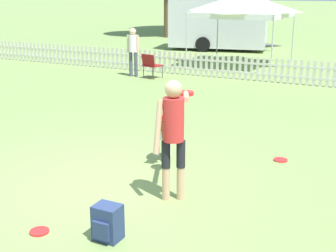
{
  "coord_description": "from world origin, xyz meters",
  "views": [
    {
      "loc": [
        3.7,
        -5.19,
        2.76
      ],
      "look_at": [
        0.68,
        0.83,
        0.79
      ],
      "focal_mm": 50.0,
      "sensor_mm": 36.0,
      "label": 1
    }
  ],
  "objects_px": {
    "backpack_on_grass": "(107,223)",
    "folding_chair_blue_left": "(151,64)",
    "frisbee_near_dog": "(281,160)",
    "leaping_dog": "(165,130)",
    "canopy_tent_secondary": "(243,5)",
    "spectator_standing": "(133,47)",
    "handler_person": "(174,126)",
    "frisbee_near_handler": "(39,231)",
    "equipment_trailer": "(219,22)"
  },
  "relations": [
    {
      "from": "backpack_on_grass",
      "to": "canopy_tent_secondary",
      "type": "relative_size",
      "value": 0.13
    },
    {
      "from": "frisbee_near_handler",
      "to": "backpack_on_grass",
      "type": "distance_m",
      "value": 0.87
    },
    {
      "from": "frisbee_near_dog",
      "to": "canopy_tent_secondary",
      "type": "bearing_deg",
      "value": 111.9
    },
    {
      "from": "canopy_tent_secondary",
      "to": "spectator_standing",
      "type": "xyz_separation_m",
      "value": [
        -2.45,
        -3.77,
        -1.27
      ]
    },
    {
      "from": "spectator_standing",
      "to": "equipment_trailer",
      "type": "bearing_deg",
      "value": -98.44
    },
    {
      "from": "folding_chair_blue_left",
      "to": "equipment_trailer",
      "type": "relative_size",
      "value": 0.15
    },
    {
      "from": "backpack_on_grass",
      "to": "folding_chair_blue_left",
      "type": "bearing_deg",
      "value": 115.84
    },
    {
      "from": "leaping_dog",
      "to": "folding_chair_blue_left",
      "type": "bearing_deg",
      "value": -90.98
    },
    {
      "from": "spectator_standing",
      "to": "frisbee_near_dog",
      "type": "bearing_deg",
      "value": 128.66
    },
    {
      "from": "backpack_on_grass",
      "to": "handler_person",
      "type": "bearing_deg",
      "value": 82.03
    },
    {
      "from": "handler_person",
      "to": "spectator_standing",
      "type": "height_order",
      "value": "handler_person"
    },
    {
      "from": "handler_person",
      "to": "frisbee_near_dog",
      "type": "height_order",
      "value": "handler_person"
    },
    {
      "from": "frisbee_near_handler",
      "to": "backpack_on_grass",
      "type": "xyz_separation_m",
      "value": [
        0.81,
        0.23,
        0.2
      ]
    },
    {
      "from": "frisbee_near_handler",
      "to": "backpack_on_grass",
      "type": "height_order",
      "value": "backpack_on_grass"
    },
    {
      "from": "leaping_dog",
      "to": "spectator_standing",
      "type": "bearing_deg",
      "value": -86.93
    },
    {
      "from": "handler_person",
      "to": "leaping_dog",
      "type": "relative_size",
      "value": 1.77
    },
    {
      "from": "folding_chair_blue_left",
      "to": "spectator_standing",
      "type": "height_order",
      "value": "spectator_standing"
    },
    {
      "from": "handler_person",
      "to": "backpack_on_grass",
      "type": "distance_m",
      "value": 1.58
    },
    {
      "from": "folding_chair_blue_left",
      "to": "handler_person",
      "type": "bearing_deg",
      "value": 133.12
    },
    {
      "from": "equipment_trailer",
      "to": "canopy_tent_secondary",
      "type": "bearing_deg",
      "value": -71.36
    },
    {
      "from": "handler_person",
      "to": "canopy_tent_secondary",
      "type": "relative_size",
      "value": 0.52
    },
    {
      "from": "leaping_dog",
      "to": "spectator_standing",
      "type": "distance_m",
      "value": 8.06
    },
    {
      "from": "spectator_standing",
      "to": "folding_chair_blue_left",
      "type": "bearing_deg",
      "value": 163.72
    },
    {
      "from": "handler_person",
      "to": "backpack_on_grass",
      "type": "relative_size",
      "value": 3.93
    },
    {
      "from": "frisbee_near_handler",
      "to": "backpack_on_grass",
      "type": "relative_size",
      "value": 0.55
    },
    {
      "from": "backpack_on_grass",
      "to": "canopy_tent_secondary",
      "type": "xyz_separation_m",
      "value": [
        -2.67,
        12.97,
        2.01
      ]
    },
    {
      "from": "frisbee_near_handler",
      "to": "handler_person",
      "type": "bearing_deg",
      "value": 57.54
    },
    {
      "from": "leaping_dog",
      "to": "canopy_tent_secondary",
      "type": "relative_size",
      "value": 0.3
    },
    {
      "from": "backpack_on_grass",
      "to": "equipment_trailer",
      "type": "height_order",
      "value": "equipment_trailer"
    },
    {
      "from": "folding_chair_blue_left",
      "to": "equipment_trailer",
      "type": "distance_m",
      "value": 8.24
    },
    {
      "from": "frisbee_near_dog",
      "to": "folding_chair_blue_left",
      "type": "bearing_deg",
      "value": 134.55
    },
    {
      "from": "leaping_dog",
      "to": "backpack_on_grass",
      "type": "xyz_separation_m",
      "value": [
        0.57,
        -2.56,
        -0.34
      ]
    },
    {
      "from": "handler_person",
      "to": "folding_chair_blue_left",
      "type": "xyz_separation_m",
      "value": [
        -4.59,
        7.77,
        -0.56
      ]
    },
    {
      "from": "backpack_on_grass",
      "to": "folding_chair_blue_left",
      "type": "xyz_separation_m",
      "value": [
        -4.41,
        9.1,
        0.26
      ]
    },
    {
      "from": "frisbee_near_handler",
      "to": "leaping_dog",
      "type": "bearing_deg",
      "value": 85.02
    },
    {
      "from": "spectator_standing",
      "to": "equipment_trailer",
      "type": "height_order",
      "value": "equipment_trailer"
    },
    {
      "from": "leaping_dog",
      "to": "backpack_on_grass",
      "type": "distance_m",
      "value": 2.64
    },
    {
      "from": "frisbee_near_handler",
      "to": "folding_chair_blue_left",
      "type": "xyz_separation_m",
      "value": [
        -3.6,
        9.34,
        0.46
      ]
    },
    {
      "from": "handler_person",
      "to": "spectator_standing",
      "type": "relative_size",
      "value": 1.05
    },
    {
      "from": "leaping_dog",
      "to": "frisbee_near_dog",
      "type": "height_order",
      "value": "leaping_dog"
    },
    {
      "from": "leaping_dog",
      "to": "backpack_on_grass",
      "type": "bearing_deg",
      "value": 71.12
    },
    {
      "from": "leaping_dog",
      "to": "frisbee_near_handler",
      "type": "bearing_deg",
      "value": 53.63
    },
    {
      "from": "handler_person",
      "to": "spectator_standing",
      "type": "xyz_separation_m",
      "value": [
        -5.31,
        7.86,
        -0.09
      ]
    },
    {
      "from": "folding_chair_blue_left",
      "to": "canopy_tent_secondary",
      "type": "height_order",
      "value": "canopy_tent_secondary"
    },
    {
      "from": "frisbee_near_handler",
      "to": "spectator_standing",
      "type": "distance_m",
      "value": 10.41
    },
    {
      "from": "handler_person",
      "to": "leaping_dog",
      "type": "xyz_separation_m",
      "value": [
        -0.75,
        1.22,
        -0.48
      ]
    },
    {
      "from": "canopy_tent_secondary",
      "to": "spectator_standing",
      "type": "relative_size",
      "value": 2.01
    },
    {
      "from": "handler_person",
      "to": "equipment_trailer",
      "type": "height_order",
      "value": "equipment_trailer"
    },
    {
      "from": "backpack_on_grass",
      "to": "spectator_standing",
      "type": "xyz_separation_m",
      "value": [
        -5.12,
        9.2,
        0.74
      ]
    },
    {
      "from": "frisbee_near_dog",
      "to": "leaping_dog",
      "type": "bearing_deg",
      "value": -152.51
    }
  ]
}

